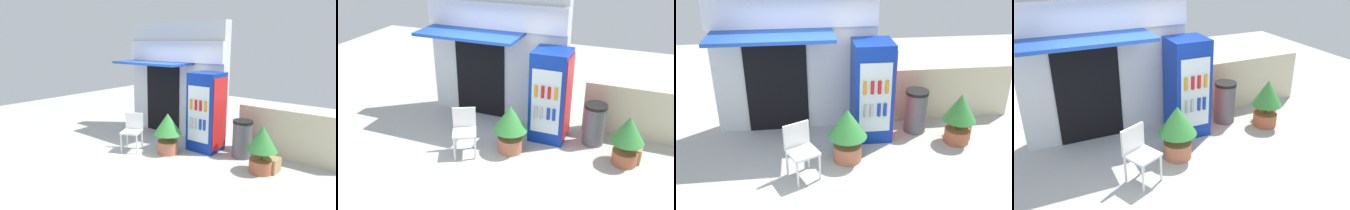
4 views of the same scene
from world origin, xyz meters
The scene contains 9 objects.
ground centered at (0.00, 0.00, 0.00)m, with size 16.00×16.00×0.00m, color #B2B2AD.
storefront_building centered at (-0.28, 1.70, 1.58)m, with size 3.09×1.22×3.08m.
drink_cooler centered at (1.12, 1.11, 0.94)m, with size 0.73×0.74×1.87m.
plastic_chair centered at (-0.23, -0.02, 0.53)m, with size 0.59×0.59×0.89m.
potted_plant_near_shop centered at (0.57, 0.32, 0.58)m, with size 0.66×0.66×0.96m.
potted_plant_curbside centered at (2.68, 0.68, 0.58)m, with size 0.60×0.60×0.97m.
trash_bin centered at (2.02, 1.20, 0.43)m, with size 0.45×0.45×0.86m.
stone_boundary_wall centered at (2.94, 1.75, 0.56)m, with size 2.45×0.23×1.11m, color beige.
cardboard_box centered at (2.80, 0.85, 0.15)m, with size 0.36×0.30×0.30m, color tan.
Camera 1 is at (4.75, -4.81, 2.59)m, focal length 31.80 mm.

